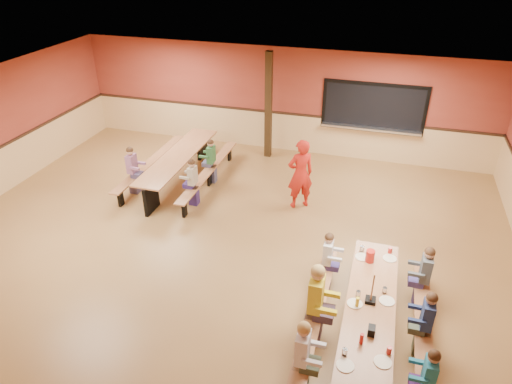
% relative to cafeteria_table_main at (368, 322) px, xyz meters
% --- Properties ---
extents(ground, '(12.00, 12.00, 0.00)m').
position_rel_cafeteria_table_main_xyz_m(ground, '(-3.13, 1.99, -0.53)').
color(ground, brown).
rests_on(ground, ground).
extents(room_envelope, '(12.04, 10.04, 3.02)m').
position_rel_cafeteria_table_main_xyz_m(room_envelope, '(-3.13, 1.99, 0.16)').
color(room_envelope, brown).
rests_on(room_envelope, ground).
extents(kitchen_pass_through, '(2.78, 0.28, 1.38)m').
position_rel_cafeteria_table_main_xyz_m(kitchen_pass_through, '(-0.53, 6.95, 0.96)').
color(kitchen_pass_through, black).
rests_on(kitchen_pass_through, ground).
extents(structural_post, '(0.18, 0.18, 3.00)m').
position_rel_cafeteria_table_main_xyz_m(structural_post, '(-3.33, 6.39, 0.97)').
color(structural_post, black).
rests_on(structural_post, ground).
extents(cafeteria_table_main, '(1.91, 3.70, 0.74)m').
position_rel_cafeteria_table_main_xyz_m(cafeteria_table_main, '(0.00, 0.00, 0.00)').
color(cafeteria_table_main, '#99623C').
rests_on(cafeteria_table_main, ground).
extents(cafeteria_table_second, '(1.91, 3.70, 0.74)m').
position_rel_cafeteria_table_main_xyz_m(cafeteria_table_second, '(-5.13, 4.24, 0.00)').
color(cafeteria_table_second, '#99623C').
rests_on(cafeteria_table_second, ground).
extents(seated_child_white_left, '(0.39, 0.32, 1.25)m').
position_rel_cafeteria_table_main_xyz_m(seated_child_white_left, '(-0.83, -1.02, 0.10)').
color(seated_child_white_left, silver).
rests_on(seated_child_white_left, ground).
extents(seated_adult_yellow, '(0.46, 0.38, 1.40)m').
position_rel_cafeteria_table_main_xyz_m(seated_adult_yellow, '(-0.83, -0.00, 0.17)').
color(seated_adult_yellow, gold).
rests_on(seated_adult_yellow, ground).
extents(seated_child_grey_left, '(0.34, 0.28, 1.15)m').
position_rel_cafeteria_table_main_xyz_m(seated_child_grey_left, '(-0.83, 1.23, 0.05)').
color(seated_child_grey_left, silver).
rests_on(seated_child_grey_left, ground).
extents(seated_child_teal_right, '(0.34, 0.28, 1.15)m').
position_rel_cafeteria_table_main_xyz_m(seated_child_teal_right, '(0.83, -0.92, 0.05)').
color(seated_child_teal_right, teal).
rests_on(seated_child_teal_right, ground).
extents(seated_child_navy_right, '(0.36, 0.29, 1.19)m').
position_rel_cafeteria_table_main_xyz_m(seated_child_navy_right, '(0.83, 0.12, 0.07)').
color(seated_child_navy_right, navy).
rests_on(seated_child_navy_right, ground).
extents(seated_child_char_right, '(0.37, 0.30, 1.21)m').
position_rel_cafeteria_table_main_xyz_m(seated_child_char_right, '(0.83, 1.22, 0.08)').
color(seated_child_char_right, '#484F53').
rests_on(seated_child_char_right, ground).
extents(seated_child_purple_sec, '(0.37, 0.30, 1.21)m').
position_rel_cafeteria_table_main_xyz_m(seated_child_purple_sec, '(-5.95, 3.36, 0.08)').
color(seated_child_purple_sec, '#8D5A80').
rests_on(seated_child_purple_sec, ground).
extents(seated_child_green_sec, '(0.35, 0.29, 1.17)m').
position_rel_cafeteria_table_main_xyz_m(seated_child_green_sec, '(-4.30, 4.43, 0.06)').
color(seated_child_green_sec, '#306A38').
rests_on(seated_child_green_sec, ground).
extents(seated_child_tan_sec, '(0.34, 0.28, 1.16)m').
position_rel_cafeteria_table_main_xyz_m(seated_child_tan_sec, '(-4.30, 3.25, 0.05)').
color(seated_child_tan_sec, '#ACA48B').
rests_on(seated_child_tan_sec, ground).
extents(standing_woman, '(0.74, 0.68, 1.70)m').
position_rel_cafeteria_table_main_xyz_m(standing_woman, '(-1.88, 3.89, 0.33)').
color(standing_woman, red).
rests_on(standing_woman, ground).
extents(punch_pitcher, '(0.16, 0.16, 0.22)m').
position_rel_cafeteria_table_main_xyz_m(punch_pitcher, '(-0.10, 1.23, 0.32)').
color(punch_pitcher, red).
rests_on(punch_pitcher, cafeteria_table_main).
extents(napkin_dispenser, '(0.10, 0.14, 0.13)m').
position_rel_cafeteria_table_main_xyz_m(napkin_dispenser, '(0.05, -0.44, 0.28)').
color(napkin_dispenser, black).
rests_on(napkin_dispenser, cafeteria_table_main).
extents(condiment_mustard, '(0.06, 0.06, 0.17)m').
position_rel_cafeteria_table_main_xyz_m(condiment_mustard, '(-0.20, 0.06, 0.30)').
color(condiment_mustard, yellow).
rests_on(condiment_mustard, cafeteria_table_main).
extents(condiment_ketchup, '(0.06, 0.06, 0.17)m').
position_rel_cafeteria_table_main_xyz_m(condiment_ketchup, '(-0.07, -0.65, 0.30)').
color(condiment_ketchup, '#B2140F').
rests_on(condiment_ketchup, cafeteria_table_main).
extents(table_paddle, '(0.16, 0.16, 0.56)m').
position_rel_cafeteria_table_main_xyz_m(table_paddle, '(-0.01, 0.22, 0.35)').
color(table_paddle, black).
rests_on(table_paddle, cafeteria_table_main).
extents(place_settings, '(0.65, 3.30, 0.11)m').
position_rel_cafeteria_table_main_xyz_m(place_settings, '(0.00, 0.00, 0.27)').
color(place_settings, beige).
rests_on(place_settings, cafeteria_table_main).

